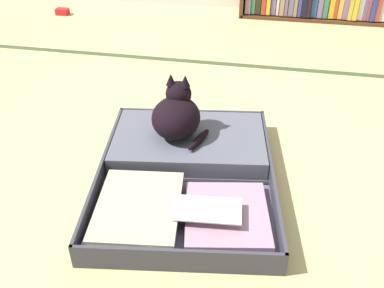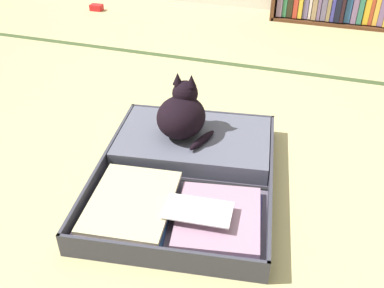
{
  "view_description": "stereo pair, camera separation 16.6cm",
  "coord_description": "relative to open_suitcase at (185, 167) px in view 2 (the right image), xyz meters",
  "views": [
    {
      "loc": [
        0.23,
        -1.33,
        1.14
      ],
      "look_at": [
        -0.04,
        0.04,
        0.17
      ],
      "focal_mm": 40.27,
      "sensor_mm": 36.0,
      "label": 1
    },
    {
      "loc": [
        0.39,
        -1.29,
        1.14
      ],
      "look_at": [
        -0.04,
        0.04,
        0.17
      ],
      "focal_mm": 40.27,
      "sensor_mm": 36.0,
      "label": 2
    }
  ],
  "objects": [
    {
      "name": "ground_plane",
      "position": [
        0.07,
        -0.06,
        -0.04
      ],
      "size": [
        10.0,
        10.0,
        0.0
      ],
      "primitive_type": "plane",
      "color": "tan"
    },
    {
      "name": "tatami_border",
      "position": [
        0.07,
        1.16,
        -0.04
      ],
      "size": [
        4.8,
        0.05,
        0.0
      ],
      "color": "#374927",
      "rests_on": "ground_plane"
    },
    {
      "name": "open_suitcase",
      "position": [
        0.0,
        0.0,
        0.0
      ],
      "size": [
        0.81,
        0.98,
        0.1
      ],
      "color": "#353541",
      "rests_on": "ground_plane"
    },
    {
      "name": "black_cat",
      "position": [
        -0.07,
        0.16,
        0.15
      ],
      "size": [
        0.26,
        0.25,
        0.27
      ],
      "color": "black",
      "rests_on": "open_suitcase"
    },
    {
      "name": "small_red_pouch",
      "position": [
        -1.43,
        1.89,
        -0.02
      ],
      "size": [
        0.1,
        0.07,
        0.05
      ],
      "color": "red",
      "rests_on": "ground_plane"
    }
  ]
}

